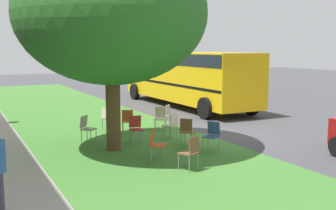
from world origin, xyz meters
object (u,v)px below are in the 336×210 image
street_tree (111,14)px  chair_4 (160,117)px  chair_7 (166,114)px  chair_10 (190,150)px  chair_0 (107,117)px  chair_9 (128,119)px  school_bus (185,73)px  chair_5 (212,134)px  chair_6 (156,142)px  chair_1 (136,127)px  chair_8 (172,123)px  chair_2 (187,129)px  chair_3 (87,127)px

street_tree → chair_4: street_tree is taller
chair_7 → chair_10: size_ratio=1.00×
chair_0 → chair_9: 1.02m
chair_0 → school_bus: (4.44, -5.93, 1.24)m
chair_4 → chair_5: bearing=180.0°
chair_0 → chair_6: size_ratio=1.00×
street_tree → chair_6: size_ratio=7.01×
chair_4 → chair_10: 5.29m
chair_1 → chair_8: (0.01, -1.35, 0.00)m
chair_0 → school_bus: school_bus is taller
street_tree → chair_6: street_tree is taller
chair_8 → chair_9: size_ratio=1.00×
chair_10 → chair_4: bearing=-17.9°
chair_0 → chair_5: (-4.42, -1.83, 0.00)m
street_tree → chair_9: 4.29m
chair_6 → chair_7: bearing=-30.0°
chair_6 → chair_4: bearing=-27.7°
chair_0 → chair_4: (-0.86, -1.83, 0.00)m
chair_6 → chair_10: same height
chair_2 → school_bus: (7.94, -4.44, 1.24)m
street_tree → chair_8: street_tree is taller
chair_2 → chair_4: same height
chair_0 → chair_2: same height
chair_0 → chair_4: 2.02m
chair_5 → chair_4: bearing=-0.0°
chair_1 → chair_10: bearing=-180.0°
chair_1 → chair_3: (0.77, 1.43, 0.00)m
chair_6 → chair_3: bearing=18.6°
chair_0 → school_bus: size_ratio=0.08×
chair_3 → chair_8: (-0.75, -2.77, 0.00)m
chair_3 → chair_7: same height
chair_0 → chair_3: (-1.57, 1.22, 0.00)m
chair_5 → school_bus: school_bus is taller
chair_8 → chair_9: (1.44, 1.05, 0.00)m
chair_2 → chair_6: same height
chair_2 → chair_3: bearing=54.7°
chair_5 → chair_7: 4.10m
chair_4 → chair_5: size_ratio=1.00×
street_tree → chair_1: 3.73m
street_tree → chair_3: (1.36, 0.45, -3.55)m
chair_0 → chair_7: size_ratio=1.00×
chair_3 → chair_0: bearing=-37.9°
chair_6 → school_bus: (9.12, -6.11, 1.24)m
chair_1 → chair_5: (-2.08, -1.62, 0.00)m
chair_0 → chair_9: same height
street_tree → chair_6: bearing=-161.1°
chair_0 → chair_8: 2.79m
chair_5 → chair_9: size_ratio=1.00×
chair_2 → chair_9: (2.60, 1.00, 0.00)m
chair_3 → chair_5: bearing=-133.0°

